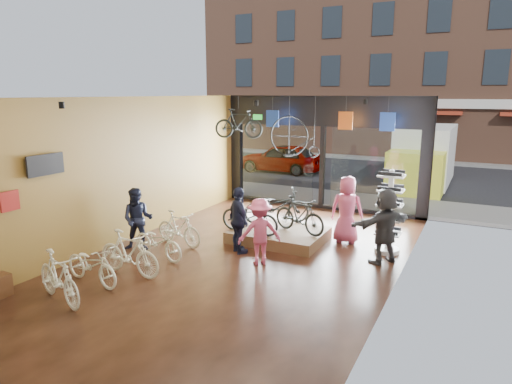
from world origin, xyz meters
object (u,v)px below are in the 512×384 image
Objects in this scene: floor_bike_1 at (59,278)px; customer_4 at (347,210)px; customer_1 at (138,219)px; customer_3 at (260,232)px; floor_bike_2 at (92,265)px; floor_bike_3 at (129,253)px; display_bike_left at (250,216)px; customer_2 at (239,220)px; customer_5 at (385,226)px; floor_bike_5 at (179,228)px; sunglasses_rack at (389,212)px; box_truck at (422,158)px; display_bike_mid at (299,215)px; display_bike_right at (277,206)px; display_platform at (279,235)px; floor_bike_4 at (158,242)px; hung_bike at (239,124)px; street_car at (281,158)px; penny_farthing at (297,138)px.

floor_bike_1 is 0.92× the size of customer_4.
customer_3 is (3.16, 0.50, -0.02)m from customer_1.
floor_bike_3 reaches higher than floor_bike_2.
display_bike_left is 0.96× the size of customer_4.
customer_2 is at bearing -30.06° from floor_bike_3.
customer_5 reaches higher than customer_2.
sunglasses_rack is (4.95, 1.90, 0.59)m from floor_bike_5.
customer_1 is 2.54m from customer_2.
box_truck is 4.09× the size of customer_3.
customer_1 is (-3.43, -2.27, 0.02)m from display_bike_mid.
customer_5 is at bearing -68.03° from floor_bike_5.
floor_bike_3 is at bearing 7.64° from floor_bike_1.
display_platform is at bearing 175.19° from display_bike_right.
floor_bike_4 is 3.66m from display_bike_mid.
customer_2 reaches higher than floor_bike_1.
hung_bike is (-1.92, 3.50, 2.09)m from customer_2.
floor_bike_1 is at bearing 54.12° from customer_4.
floor_bike_2 is at bearing -179.06° from floor_bike_4.
hung_bike is at bearing 137.98° from display_platform.
street_car is at bearing 69.95° from customer_1.
penny_farthing is at bearing 5.34° from display_bike_left.
box_truck is 9.35m from customer_5.
customer_4 is 1.11× the size of penny_farthing.
floor_bike_5 is 0.73× the size of sunglasses_rack.
customer_2 reaches higher than customer_1.
customer_5 is (7.15, -10.34, 0.17)m from street_car.
customer_5 is at bearing -44.02° from floor_bike_2.
display_bike_mid reaches higher than floor_bike_1.
customer_4 is 1.18m from sunglasses_rack.
display_platform is 1.02m from display_bike_left.
penny_farthing reaches higher than display_bike_left.
display_platform is 1.57m from customer_2.
display_bike_right is (-0.31, 0.56, 0.63)m from display_platform.
floor_bike_4 is 1.03m from floor_bike_5.
display_bike_left is at bearing -45.26° from customer_2.
customer_5 reaches higher than display_bike_right.
floor_bike_2 is 0.80m from floor_bike_3.
floor_bike_4 is 2.48m from customer_3.
customer_1 is 0.90× the size of customer_5.
floor_bike_4 is (2.28, -12.51, -0.30)m from street_car.
customer_5 is (5.02, 4.89, 0.39)m from floor_bike_1.
floor_bike_1 is 3.08m from customer_1.
floor_bike_5 is (0.02, 3.74, -0.04)m from floor_bike_1.
floor_bike_3 is 1.05× the size of display_bike_mid.
box_truck is at bearing -11.70° from floor_bike_4.
floor_bike_1 is (2.13, -15.23, -0.22)m from street_car.
display_bike_right is 1.03× the size of customer_5.
customer_4 reaches higher than floor_bike_3.
customer_2 is at bearing -88.70° from penny_farthing.
floor_bike_2 is at bearing -15.63° from customer_5.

